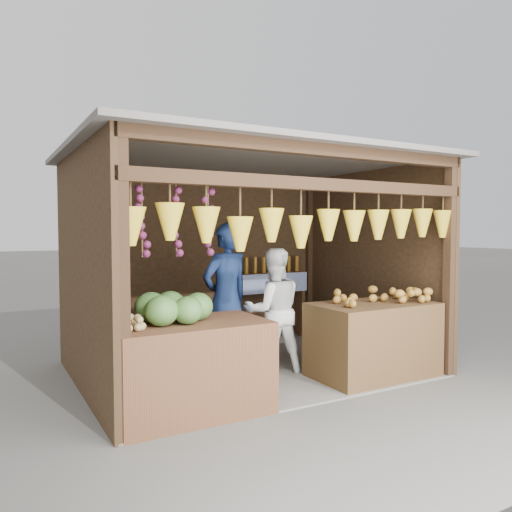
{
  "coord_description": "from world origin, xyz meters",
  "views": [
    {
      "loc": [
        -2.94,
        -5.47,
        1.75
      ],
      "look_at": [
        0.05,
        -0.1,
        1.43
      ],
      "focal_mm": 35.0,
      "sensor_mm": 36.0,
      "label": 1
    }
  ],
  "objects": [
    {
      "name": "mango_pile",
      "position": [
        1.18,
        -1.05,
        1.0
      ],
      "size": [
        1.4,
        0.64,
        0.22
      ],
      "primitive_type": null,
      "color": "#B33C17",
      "rests_on": "counter_right"
    },
    {
      "name": "counter_left",
      "position": [
        -1.22,
        -1.08,
        0.44
      ],
      "size": [
        1.47,
        0.85,
        0.88
      ],
      "primitive_type": "cube",
      "color": "#4A2B18",
      "rests_on": "ground"
    },
    {
      "name": "man_standing",
      "position": [
        -0.35,
        -0.08,
        0.92
      ],
      "size": [
        0.76,
        0.59,
        1.84
      ],
      "primitive_type": "imported",
      "rotation": [
        0.0,
        0.0,
        3.39
      ],
      "color": "#15254E",
      "rests_on": "ground"
    },
    {
      "name": "woman_standing",
      "position": [
        0.18,
        -0.3,
        0.76
      ],
      "size": [
        0.87,
        0.75,
        1.53
      ],
      "primitive_type": "imported",
      "rotation": [
        0.0,
        0.0,
        2.87
      ],
      "color": "white",
      "rests_on": "ground"
    },
    {
      "name": "counter_right",
      "position": [
        1.12,
        -1.04,
        0.44
      ],
      "size": [
        1.45,
        0.85,
        0.89
      ],
      "primitive_type": "cube",
      "color": "#453017",
      "rests_on": "ground"
    },
    {
      "name": "stall_structure",
      "position": [
        -0.03,
        -0.04,
        1.67
      ],
      "size": [
        4.3,
        3.3,
        2.66
      ],
      "color": "slate",
      "rests_on": "ground"
    },
    {
      "name": "back_shelf",
      "position": [
        1.05,
        1.28,
        0.87
      ],
      "size": [
        1.25,
        0.32,
        1.32
      ],
      "color": "#382314",
      "rests_on": "ground"
    },
    {
      "name": "stool",
      "position": [
        -1.73,
        0.03,
        0.15
      ],
      "size": [
        0.32,
        0.32,
        0.3
      ],
      "primitive_type": "cube",
      "color": "black",
      "rests_on": "ground"
    },
    {
      "name": "vendor_seated",
      "position": [
        -1.73,
        0.03,
        0.82
      ],
      "size": [
        0.58,
        0.45,
        1.03
      ],
      "primitive_type": "imported",
      "rotation": [
        0.0,
        0.0,
        2.87
      ],
      "color": "#502720",
      "rests_on": "stool"
    },
    {
      "name": "tanfruit_pile",
      "position": [
        -1.83,
        -1.15,
        0.94
      ],
      "size": [
        0.34,
        0.4,
        0.13
      ],
      "primitive_type": null,
      "color": "olive",
      "rests_on": "counter_left"
    },
    {
      "name": "ground",
      "position": [
        0.0,
        0.0,
        0.0
      ],
      "size": [
        80.0,
        80.0,
        0.0
      ],
      "primitive_type": "plane",
      "color": "#514F49",
      "rests_on": "ground"
    },
    {
      "name": "melon_pile",
      "position": [
        -1.32,
        -1.02,
        1.04
      ],
      "size": [
        1.0,
        0.5,
        0.32
      ],
      "primitive_type": null,
      "color": "#194D14",
      "rests_on": "counter_left"
    }
  ]
}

